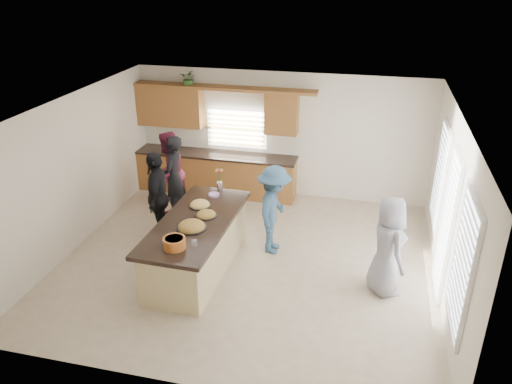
% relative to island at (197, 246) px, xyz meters
% --- Properties ---
extents(floor, '(6.50, 6.50, 0.00)m').
position_rel_island_xyz_m(floor, '(0.78, 0.44, -0.45)').
color(floor, beige).
rests_on(floor, ground).
extents(room_shell, '(6.52, 6.02, 2.81)m').
position_rel_island_xyz_m(room_shell, '(0.78, 0.44, 1.45)').
color(room_shell, silver).
rests_on(room_shell, ground).
extents(back_cabinetry, '(4.08, 0.66, 2.46)m').
position_rel_island_xyz_m(back_cabinetry, '(-0.69, 3.17, 0.46)').
color(back_cabinetry, olive).
rests_on(back_cabinetry, ground).
extents(right_wall_glazing, '(0.06, 4.00, 2.25)m').
position_rel_island_xyz_m(right_wall_glazing, '(4.00, 0.30, 0.89)').
color(right_wall_glazing, white).
rests_on(right_wall_glazing, ground).
extents(island, '(1.23, 2.73, 0.95)m').
position_rel_island_xyz_m(island, '(0.00, 0.00, 0.00)').
color(island, '#CFBB80').
rests_on(island, ground).
extents(platter_front, '(0.49, 0.49, 0.20)m').
position_rel_island_xyz_m(platter_front, '(0.03, -0.28, 0.53)').
color(platter_front, black).
rests_on(platter_front, island).
extents(platter_mid, '(0.37, 0.37, 0.15)m').
position_rel_island_xyz_m(platter_mid, '(0.13, 0.18, 0.52)').
color(platter_mid, black).
rests_on(platter_mid, island).
extents(platter_back, '(0.39, 0.39, 0.16)m').
position_rel_island_xyz_m(platter_back, '(-0.11, 0.52, 0.52)').
color(platter_back, black).
rests_on(platter_back, island).
extents(salad_bowl, '(0.34, 0.34, 0.17)m').
position_rel_island_xyz_m(salad_bowl, '(-0.01, -0.91, 0.59)').
color(salad_bowl, '#B95E21').
rests_on(salad_bowl, island).
extents(clear_cup, '(0.09, 0.09, 0.10)m').
position_rel_island_xyz_m(clear_cup, '(0.27, -0.79, 0.55)').
color(clear_cup, white).
rests_on(clear_cup, island).
extents(plate_stack, '(0.20, 0.20, 0.04)m').
position_rel_island_xyz_m(plate_stack, '(0.01, 0.99, 0.52)').
color(plate_stack, '#C190D1').
rests_on(plate_stack, island).
extents(flower_vase, '(0.14, 0.14, 0.44)m').
position_rel_island_xyz_m(flower_vase, '(0.03, 1.25, 0.74)').
color(flower_vase, silver).
rests_on(flower_vase, island).
extents(potted_plant, '(0.37, 0.33, 0.39)m').
position_rel_island_xyz_m(potted_plant, '(-1.23, 3.26, 2.14)').
color(potted_plant, '#356729').
rests_on(potted_plant, back_cabinetry).
extents(woman_left_back, '(0.45, 0.66, 1.75)m').
position_rel_island_xyz_m(woman_left_back, '(-1.13, 1.81, 0.42)').
color(woman_left_back, black).
rests_on(woman_left_back, ground).
extents(woman_left_mid, '(0.90, 1.03, 1.78)m').
position_rel_island_xyz_m(woman_left_mid, '(-1.31, 1.96, 0.44)').
color(woman_left_mid, maroon).
rests_on(woman_left_mid, ground).
extents(woman_left_front, '(0.63, 1.12, 1.79)m').
position_rel_island_xyz_m(woman_left_front, '(-1.04, 0.81, 0.44)').
color(woman_left_front, black).
rests_on(woman_left_front, ground).
extents(woman_right_back, '(0.64, 1.09, 1.67)m').
position_rel_island_xyz_m(woman_right_back, '(1.16, 0.90, 0.38)').
color(woman_right_back, '#345471').
rests_on(woman_right_back, ground).
extents(woman_right_front, '(0.83, 0.96, 1.67)m').
position_rel_island_xyz_m(woman_right_front, '(3.15, 0.09, 0.38)').
color(woman_right_front, gray).
rests_on(woman_right_front, ground).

